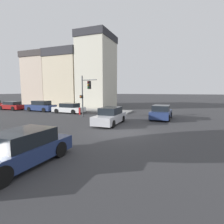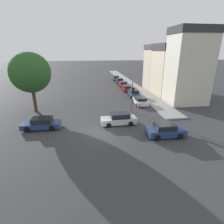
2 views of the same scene
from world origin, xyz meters
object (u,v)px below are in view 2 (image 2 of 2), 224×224
at_px(crossing_car_0, 119,119).
at_px(parked_car_4, 120,81).
at_px(traffic_signal, 132,93).
at_px(crossing_car_1, 42,123).
at_px(parked_car_2, 127,88).
at_px(parked_car_5, 116,78).
at_px(street_tree, 30,73).
at_px(fire_hydrant, 139,106).
at_px(crossing_car_2, 165,130).
at_px(parked_car_1, 134,93).
at_px(parked_car_3, 123,84).
at_px(parked_car_0, 140,101).

distance_m(crossing_car_0, parked_car_4, 29.76).
bearing_deg(traffic_signal, crossing_car_1, 26.32).
distance_m(parked_car_2, parked_car_5, 15.32).
relative_size(street_tree, parked_car_4, 2.34).
bearing_deg(fire_hydrant, parked_car_5, 88.10).
relative_size(crossing_car_2, parked_car_1, 0.88).
bearing_deg(parked_car_1, parked_car_3, 2.18).
distance_m(parked_car_2, parked_car_4, 9.97).
xyz_separation_m(crossing_car_1, fire_hydrant, (14.12, 5.97, -0.19)).
xyz_separation_m(parked_car_1, parked_car_3, (0.01, 10.90, -0.06)).
height_order(street_tree, parked_car_2, street_tree).
bearing_deg(crossing_car_0, parked_car_2, -106.82).
bearing_deg(fire_hydrant, parked_car_0, 68.16).
distance_m(parked_car_2, fire_hydrant, 13.28).
relative_size(parked_car_0, parked_car_4, 1.13).
bearing_deg(parked_car_0, crossing_car_1, 118.44).
height_order(parked_car_2, parked_car_4, parked_car_4).
bearing_deg(crossing_car_2, parked_car_0, 87.69).
bearing_deg(crossing_car_1, street_tree, -69.44).
xyz_separation_m(crossing_car_1, crossing_car_2, (14.17, -4.12, 0.03)).
bearing_deg(parked_car_4, parked_car_0, -179.37).
relative_size(street_tree, fire_hydrant, 9.77).
height_order(crossing_car_1, parked_car_2, crossing_car_1).
relative_size(traffic_signal, fire_hydrant, 5.14).
bearing_deg(crossing_car_0, parked_car_4, -102.00).
distance_m(traffic_signal, crossing_car_0, 5.51).
xyz_separation_m(parked_car_2, parked_car_5, (0.01, 15.32, 0.06)).
bearing_deg(street_tree, parked_car_1, 20.24).
bearing_deg(parked_car_0, parked_car_1, -2.58).
bearing_deg(parked_car_1, parked_car_5, 2.71).
xyz_separation_m(crossing_car_0, fire_hydrant, (4.48, 6.01, -0.22)).
xyz_separation_m(parked_car_4, fire_hydrant, (-1.15, -23.21, -0.22)).
xyz_separation_m(crossing_car_1, parked_car_5, (15.07, 34.54, 0.02)).
relative_size(parked_car_0, fire_hydrant, 4.70).
xyz_separation_m(crossing_car_2, parked_car_0, (0.87, 12.38, -0.08)).
distance_m(street_tree, crossing_car_0, 14.87).
distance_m(crossing_car_0, crossing_car_1, 9.64).
bearing_deg(crossing_car_2, parked_car_5, 90.37).
height_order(crossing_car_2, parked_car_1, parked_car_1).
distance_m(street_tree, traffic_signal, 15.38).
bearing_deg(parked_car_1, parked_car_2, 4.00).
xyz_separation_m(parked_car_1, parked_car_5, (-0.17, 21.15, -0.03)).
xyz_separation_m(street_tree, crossing_car_2, (16.58, -11.01, -5.31)).
height_order(crossing_car_0, parked_car_2, crossing_car_0).
bearing_deg(parked_car_5, parked_car_4, -176.73).
relative_size(traffic_signal, parked_car_3, 1.07).
xyz_separation_m(crossing_car_1, parked_car_3, (15.25, 24.30, -0.01)).
bearing_deg(parked_car_5, parked_car_3, -177.88).
relative_size(crossing_car_1, parked_car_1, 0.96).
distance_m(parked_car_1, parked_car_5, 21.15).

